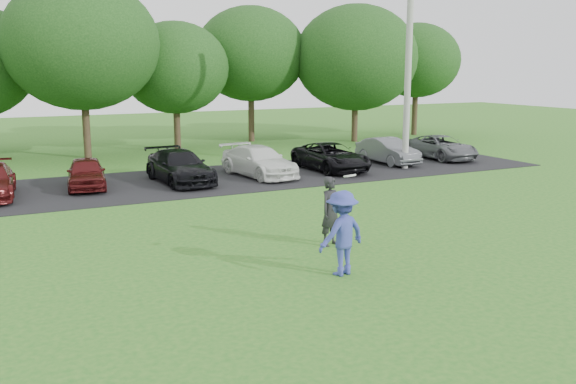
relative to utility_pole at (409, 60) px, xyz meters
name	(u,v)px	position (x,y,z in m)	size (l,w,h in m)	color
ground	(362,281)	(-9.92, -11.81, -4.72)	(100.00, 100.00, 0.00)	#256B1E
parking_lot	(179,182)	(-9.92, 1.19, -4.70)	(32.00, 6.50, 0.03)	black
utility_pole	(409,60)	(0.00, 0.00, 0.00)	(0.28, 0.28, 9.44)	#A4A49F
frisbee_player	(342,233)	(-10.08, -11.24, -3.79)	(1.32, 0.93, 2.23)	#37409C
camera_bystander	(331,211)	(-9.11, -9.12, -3.84)	(0.74, 0.61, 1.76)	black
parked_cars	(177,167)	(-10.02, 1.09, -4.10)	(28.53, 4.86, 1.24)	#581413
tree_row	(148,57)	(-8.41, 10.95, 0.19)	(42.39, 9.85, 8.64)	#38281C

